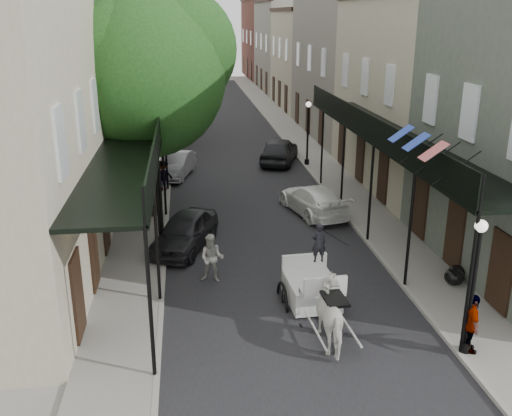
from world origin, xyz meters
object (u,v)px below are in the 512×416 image
object	(u,v)px
lamppost_right_near	(473,286)
car_left_mid	(176,165)
tree_near	(154,68)
lamppost_left	(158,201)
car_left_far	(185,113)
car_left_near	(185,231)
car_right_far	(279,150)
tree_far	(163,59)
pedestrian_sidewalk_right	(471,324)
pedestrian_sidewalk_left	(163,176)
pedestrian_walking	(212,258)
lamppost_right_far	(308,132)
horse	(335,315)
car_right_near	(313,200)
carriage	(309,265)

from	to	relation	value
lamppost_right_near	car_left_mid	xyz separation A→B (m)	(-7.70, 18.66, -1.38)
tree_near	lamppost_left	xyz separation A→B (m)	(0.10, -4.18, -4.44)
car_left_mid	car_left_far	size ratio (longest dim) A/B	0.76
tree_near	car_left_near	size ratio (longest dim) A/B	2.33
tree_near	car_right_far	world-z (taller)	tree_near
tree_far	pedestrian_sidewalk_right	bearing A→B (deg)	-72.12
car_left_near	tree_far	bearing A→B (deg)	114.68
car_left_far	pedestrian_sidewalk_left	bearing A→B (deg)	-105.12
tree_near	pedestrian_walking	bearing A→B (deg)	-74.51
lamppost_right_far	lamppost_left	bearing A→B (deg)	-124.35
car_left_far	car_right_far	xyz separation A→B (m)	(5.57, -14.76, 0.04)
lamppost_left	car_left_near	xyz separation A→B (m)	(0.93, 0.28, -1.34)
pedestrian_sidewalk_left	horse	bearing A→B (deg)	97.50
horse	car_left_mid	xyz separation A→B (m)	(-4.42, 17.66, -0.20)
tree_near	car_left_far	distance (m)	24.30
tree_near	horse	bearing A→B (deg)	-65.82
lamppost_right_near	horse	xyz separation A→B (m)	(-3.28, 1.00, -1.18)
tree_far	lamppost_right_far	world-z (taller)	tree_far
lamppost_right_near	lamppost_right_far	world-z (taller)	same
car_left_near	car_right_far	xyz separation A→B (m)	(5.77, 12.72, 0.08)
car_left_near	car_right_near	distance (m)	6.68
carriage	pedestrian_sidewalk_left	world-z (taller)	carriage
horse	pedestrian_sidewalk_right	world-z (taller)	pedestrian_sidewalk_right
tree_far	car_left_near	size ratio (longest dim) A/B	2.08
tree_near	pedestrian_sidewalk_left	world-z (taller)	tree_near
tree_near	car_right_far	xyz separation A→B (m)	(6.80, 8.82, -5.70)
car_right_near	car_right_far	world-z (taller)	car_right_far
car_left_far	car_left_mid	bearing A→B (deg)	-103.70
lamppost_left	car_left_near	size ratio (longest dim) A/B	0.90
carriage	car_left_far	world-z (taller)	carriage
pedestrian_sidewalk_right	car_left_mid	xyz separation A→B (m)	(-7.80, 18.66, -0.27)
car_right_near	lamppost_right_far	bearing A→B (deg)	-113.55
lamppost_right_far	pedestrian_walking	bearing A→B (deg)	-113.46
carriage	pedestrian_sidewalk_right	xyz separation A→B (m)	(3.54, -3.70, -0.18)
tree_far	lamppost_right_far	size ratio (longest dim) A/B	2.32
tree_far	lamppost_left	xyz separation A→B (m)	(0.15, -18.18, -3.79)
horse	car_left_far	bearing A→B (deg)	-87.12
horse	pedestrian_sidewalk_left	bearing A→B (deg)	-74.59
car_left_far	pedestrian_sidewalk_right	bearing A→B (deg)	-90.26
lamppost_right_far	pedestrian_sidewalk_right	distance (m)	20.03
horse	pedestrian_sidewalk_left	xyz separation A→B (m)	(-5.02, 14.79, 0.01)
horse	car_right_near	size ratio (longest dim) A/B	0.46
carriage	car_left_near	bearing A→B (deg)	126.61
car_left_far	tree_near	bearing A→B (deg)	-104.57
tree_far	carriage	world-z (taller)	tree_far
lamppost_right_near	pedestrian_walking	distance (m)	8.38
lamppost_left	pedestrian_sidewalk_left	world-z (taller)	lamppost_left
tree_far	lamppost_left	size ratio (longest dim) A/B	2.32
pedestrian_sidewalk_right	car_left_far	size ratio (longest dim) A/B	0.31
tree_far	car_left_far	xyz separation A→B (m)	(1.27, 9.58, -5.09)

